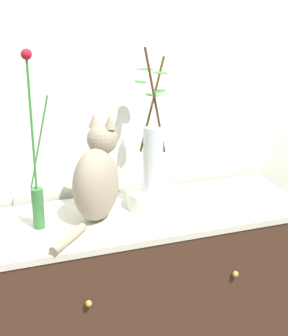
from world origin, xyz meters
TOP-DOWN VIEW (x-y plane):
  - wall_back at (0.00, 0.30)m, footprint 4.40×0.08m
  - sideboard at (0.00, -0.00)m, footprint 1.28×0.47m
  - cat_sitting at (-0.18, 0.01)m, footprint 0.35×0.37m
  - vase_slim_green at (-0.40, -0.00)m, footprint 0.08×0.04m
  - bowl_porcelain at (0.05, 0.04)m, footprint 0.20×0.20m
  - vase_glass_clear at (0.05, 0.04)m, footprint 0.10×0.25m

SIDE VIEW (x-z plane):
  - sideboard at x=0.00m, z-range 0.00..0.90m
  - bowl_porcelain at x=0.05m, z-range 0.90..0.97m
  - cat_sitting at x=-0.18m, z-range 0.87..1.25m
  - vase_slim_green at x=-0.40m, z-range 0.76..1.39m
  - vase_glass_clear at x=0.05m, z-range 0.84..1.40m
  - wall_back at x=0.00m, z-range 0.00..2.60m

